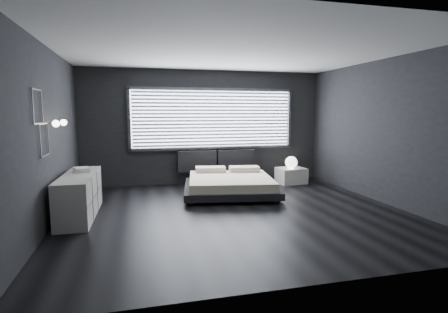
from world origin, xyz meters
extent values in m
plane|color=black|center=(0.00, 0.00, 0.00)|extent=(6.00, 6.00, 0.00)
plane|color=silver|center=(0.00, 0.00, 2.80)|extent=(6.00, 6.00, 0.00)
cube|color=black|center=(0.00, 2.75, 1.40)|extent=(6.00, 0.04, 2.80)
cube|color=black|center=(0.00, -2.75, 1.40)|extent=(6.00, 0.04, 2.80)
cube|color=black|center=(-3.00, 0.00, 1.40)|extent=(0.04, 5.50, 2.80)
cube|color=black|center=(3.00, 0.00, 1.40)|extent=(0.04, 5.50, 2.80)
cube|color=white|center=(0.20, 2.73, 1.61)|extent=(4.00, 0.02, 1.38)
cube|color=#47474C|center=(-1.84, 2.70, 1.61)|extent=(0.06, 0.08, 1.48)
cube|color=#47474C|center=(2.24, 2.70, 1.61)|extent=(0.06, 0.08, 1.48)
cube|color=#47474C|center=(0.20, 2.70, 2.34)|extent=(4.14, 0.08, 0.06)
cube|color=#47474C|center=(0.20, 2.70, 0.88)|extent=(4.14, 0.08, 0.06)
cube|color=silver|center=(0.20, 2.67, 1.61)|extent=(3.94, 0.03, 1.32)
cube|color=black|center=(-0.24, 2.64, 0.57)|extent=(0.96, 0.16, 0.52)
cube|color=black|center=(0.76, 2.64, 0.57)|extent=(0.96, 0.16, 0.52)
cylinder|color=silver|center=(-2.95, 0.05, 1.60)|extent=(0.10, 0.02, 0.02)
sphere|color=#FFE5B7|center=(-2.88, 0.05, 1.60)|extent=(0.11, 0.11, 0.11)
cylinder|color=silver|center=(-2.95, 0.65, 1.60)|extent=(0.10, 0.02, 0.02)
sphere|color=#FFE5B7|center=(-2.88, 0.65, 1.60)|extent=(0.11, 0.11, 0.11)
cube|color=#47474C|center=(-2.98, -0.55, 2.08)|extent=(0.01, 0.46, 0.02)
cube|color=#47474C|center=(-2.98, -0.55, 1.62)|extent=(0.01, 0.46, 0.02)
cube|color=#47474C|center=(-2.98, -0.32, 1.85)|extent=(0.01, 0.02, 0.46)
cube|color=#47474C|center=(-2.98, -0.78, 1.85)|extent=(0.01, 0.02, 0.46)
cube|color=#47474C|center=(-2.98, -0.30, 1.61)|extent=(0.01, 0.46, 0.02)
cube|color=#47474C|center=(-2.98, -0.30, 1.15)|extent=(0.01, 0.46, 0.02)
cube|color=#47474C|center=(-2.98, -0.07, 1.38)|extent=(0.01, 0.02, 0.46)
cube|color=#47474C|center=(-2.98, -0.53, 1.38)|extent=(0.01, 0.02, 0.46)
cube|color=black|center=(-0.69, 0.73, 0.04)|extent=(0.12, 0.12, 0.07)
cube|color=black|center=(0.97, 0.45, 0.04)|extent=(0.12, 0.12, 0.07)
cube|color=black|center=(-0.45, 2.21, 0.04)|extent=(0.12, 0.12, 0.07)
cube|color=black|center=(1.21, 1.94, 0.04)|extent=(0.12, 0.12, 0.07)
cube|color=black|center=(0.26, 1.33, 0.14)|extent=(2.23, 2.15, 0.14)
cube|color=beige|center=(0.26, 1.33, 0.30)|extent=(2.00, 2.00, 0.18)
cube|color=beige|center=(-0.02, 2.08, 0.45)|extent=(0.74, 0.48, 0.12)
cube|color=beige|center=(0.77, 1.95, 0.45)|extent=(0.74, 0.48, 0.12)
cube|color=white|center=(2.07, 2.15, 0.19)|extent=(0.70, 0.60, 0.39)
sphere|color=white|center=(2.05, 2.11, 0.54)|extent=(0.30, 0.30, 0.30)
cube|color=white|center=(-2.65, 0.43, 0.36)|extent=(0.55, 1.83, 0.73)
cube|color=#47474C|center=(-2.39, 0.43, 0.36)|extent=(0.05, 1.80, 0.71)
cube|color=silver|center=(-2.65, 0.72, 0.75)|extent=(0.34, 0.41, 0.04)
cube|color=silver|center=(-2.64, 0.70, 0.79)|extent=(0.32, 0.37, 0.03)
camera|label=1|loc=(-1.69, -5.82, 1.77)|focal=28.00mm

